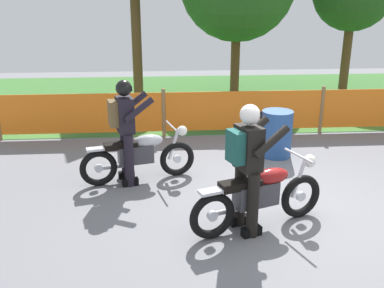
{
  "coord_description": "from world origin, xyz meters",
  "views": [
    {
      "loc": [
        -1.8,
        -5.48,
        2.93
      ],
      "look_at": [
        -1.36,
        0.38,
        0.9
      ],
      "focal_mm": 40.71,
      "sensor_mm": 36.0,
      "label": 1
    }
  ],
  "objects": [
    {
      "name": "ground",
      "position": [
        0.0,
        0.0,
        -0.01
      ],
      "size": [
        24.0,
        24.0,
        0.02
      ],
      "primitive_type": "cube",
      "color": "slate"
    },
    {
      "name": "grass_verge",
      "position": [
        0.0,
        7.14,
        0.01
      ],
      "size": [
        24.0,
        7.22,
        0.01
      ],
      "primitive_type": "cube",
      "color": "#386B2D",
      "rests_on": "ground"
    },
    {
      "name": "barrier_fence",
      "position": [
        0.0,
        3.53,
        0.54
      ],
      "size": [
        10.45,
        0.08,
        1.05
      ],
      "color": "olive",
      "rests_on": "ground"
    },
    {
      "name": "motorcycle_lead",
      "position": [
        -0.54,
        -0.44,
        0.45
      ],
      "size": [
        1.89,
        0.86,
        0.94
      ],
      "rotation": [
        0.0,
        0.0,
        0.35
      ],
      "color": "black",
      "rests_on": "ground"
    },
    {
      "name": "motorcycle_trailing",
      "position": [
        -2.16,
        1.21,
        0.44
      ],
      "size": [
        1.87,
        0.7,
        0.9
      ],
      "rotation": [
        0.0,
        0.0,
        0.25
      ],
      "color": "black",
      "rests_on": "ground"
    },
    {
      "name": "rider_lead",
      "position": [
        -0.74,
        -0.52,
        0.95
      ],
      "size": [
        0.77,
        0.67,
        1.69
      ],
      "rotation": [
        0.0,
        0.0,
        0.35
      ],
      "color": "black",
      "rests_on": "ground"
    },
    {
      "name": "rider_trailing",
      "position": [
        -2.36,
        1.15,
        0.95
      ],
      "size": [
        0.75,
        0.64,
        1.69
      ],
      "rotation": [
        0.0,
        0.0,
        0.25
      ],
      "color": "black",
      "rests_on": "ground"
    },
    {
      "name": "oil_drum",
      "position": [
        0.37,
        2.18,
        0.44
      ],
      "size": [
        0.58,
        0.58,
        0.88
      ],
      "primitive_type": "cylinder",
      "color": "navy",
      "rests_on": "ground"
    }
  ]
}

